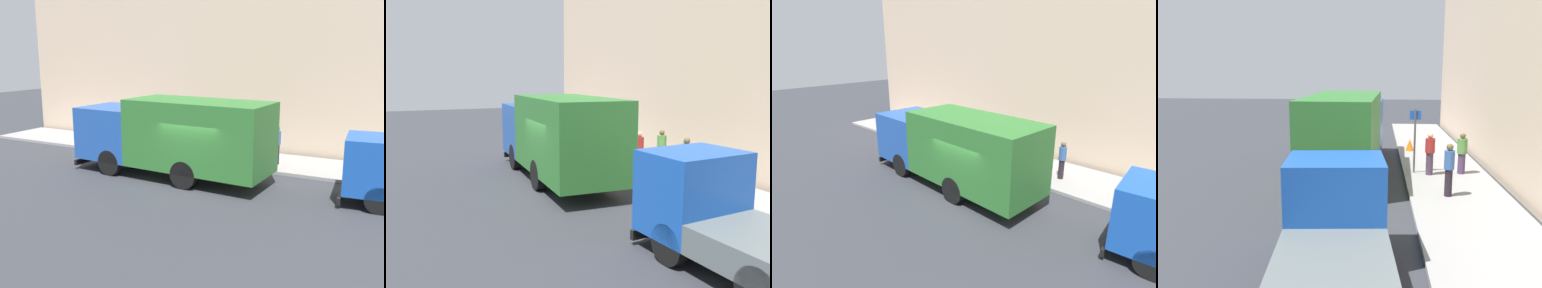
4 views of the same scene
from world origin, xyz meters
TOP-DOWN VIEW (x-y plane):
  - ground at (0.00, 0.00)m, footprint 80.00×80.00m
  - sidewalk at (4.67, 0.00)m, footprint 3.34×30.00m
  - building_facade at (6.84, 0.00)m, footprint 0.50×30.00m
  - large_utility_truck at (0.68, 1.40)m, footprint 3.00×8.71m
  - small_flatbed_truck at (1.09, -7.27)m, footprint 2.55×5.50m
  - pedestrian_walking at (5.27, 0.93)m, footprint 0.52×0.52m
  - pedestrian_standing at (4.26, -1.94)m, footprint 0.36×0.36m
  - pedestrian_third at (3.98, 0.68)m, footprint 0.45×0.45m
  - traffic_cone_orange at (3.56, 5.22)m, footprint 0.43×0.43m
  - street_sign_post at (3.40, 0.97)m, footprint 0.44×0.08m

SIDE VIEW (x-z plane):
  - ground at x=0.00m, z-range 0.00..0.00m
  - sidewalk at x=4.67m, z-range 0.00..0.14m
  - traffic_cone_orange at x=3.56m, z-range 0.14..0.75m
  - pedestrian_walking at x=5.27m, z-range 0.18..1.82m
  - pedestrian_third at x=3.98m, z-range 0.18..1.86m
  - pedestrian_standing at x=4.26m, z-range 0.20..1.96m
  - small_flatbed_truck at x=1.09m, z-range -0.09..2.27m
  - street_sign_post at x=3.40m, z-range 0.37..2.95m
  - large_utility_truck at x=0.68m, z-range 0.17..3.46m
  - building_facade at x=6.84m, z-range 0.00..11.79m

